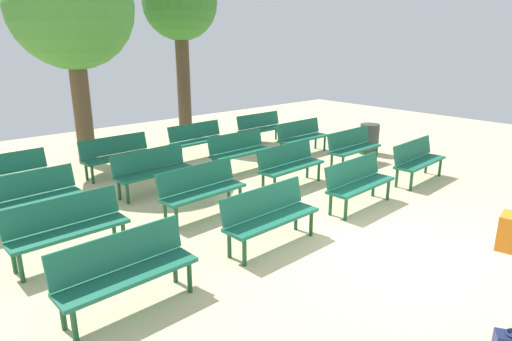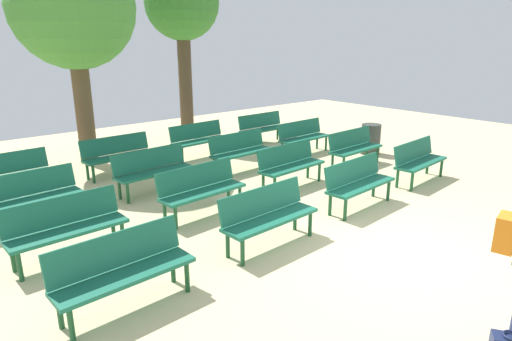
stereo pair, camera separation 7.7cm
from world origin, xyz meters
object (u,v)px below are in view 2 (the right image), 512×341
Objects in this scene: bench_r2_c2 at (240,149)px; trash_bin at (371,139)px; bench_r0_c1 at (268,213)px; bench_r3_c2 at (199,138)px; tree_0 at (73,9)px; bench_r2_c1 at (153,168)px; bench_r1_c1 at (201,187)px; bench_r3_c0 at (7,173)px; bench_r3_c3 at (263,126)px; bench_r2_c3 at (303,135)px; bench_r1_c3 at (354,146)px; bench_r2_c0 at (30,195)px; bench_r1_c2 at (290,163)px; tree_1 at (182,6)px; bench_r0_c2 at (358,181)px; bench_r0_c3 at (418,159)px; bench_r3_c1 at (118,153)px; bench_r0_c0 at (122,267)px; bench_r1_c0 at (66,224)px.

bench_r2_c2 is 3.78m from trash_bin.
bench_r3_c2 is (2.11, 5.01, 0.00)m from bench_r0_c1.
tree_0 reaches higher than bench_r2_c2.
bench_r0_c1 is 0.99× the size of bench_r2_c1.
bench_r3_c0 is at bearing 123.83° from bench_r1_c1.
bench_r3_c3 reaches higher than trash_bin.
bench_r2_c3 is 1.62m from bench_r3_c3.
bench_r2_c1 is at bearing 90.79° from bench_r0_c1.
bench_r2_c0 is at bearing 167.05° from bench_r1_c3.
tree_1 is (1.07, 5.69, 3.40)m from bench_r1_c2.
bench_r0_c2 is 2.23m from bench_r0_c3.
bench_r2_c0 and bench_r3_c1 have the same top height.
bench_r2_c2 is 1.00× the size of bench_r3_c2.
bench_r2_c3 is (4.56, 0.20, 0.00)m from bench_r2_c1.
bench_r0_c2 is 1.00× the size of bench_r2_c1.
bench_r1_c3 is at bearing -90.02° from bench_r3_c3.
bench_r3_c0 is (-4.66, 3.02, 0.00)m from bench_r1_c2.
tree_0 is (-2.50, 4.62, 3.14)m from bench_r1_c2.
bench_r0_c2 and bench_r2_c1 have the same top height.
bench_r0_c1 and bench_r2_c3 have the same top height.
bench_r2_c1 is at bearing 170.52° from trash_bin.
tree_0 is at bearing 70.75° from bench_r0_c0.
bench_r1_c1 is 1.00× the size of bench_r2_c0.
bench_r0_c3 is 1.65m from bench_r1_c3.
tree_0 is at bearing 163.47° from bench_r3_c3.
bench_r3_c1 is at bearing -0.26° from bench_r3_c0.
bench_r2_c3 is 0.31× the size of tree_1.
bench_r0_c0 and bench_r2_c2 have the same top height.
trash_bin is (2.51, -5.17, -3.50)m from tree_1.
bench_r0_c3 and bench_r2_c0 have the same top height.
tree_0 reaches higher than bench_r3_c1.
bench_r0_c0 is at bearing -88.59° from bench_r1_c0.
trash_bin is at bearing 19.54° from bench_r0_c1.
bench_r0_c3 and bench_r3_c3 have the same top height.
bench_r3_c3 is (4.47, 3.43, 0.00)m from bench_r1_c1.
bench_r3_c2 is at bearing 0.22° from bench_r3_c0.
bench_r0_c1 is 0.99× the size of bench_r1_c1.
bench_r1_c0 is 0.99× the size of bench_r1_c1.
bench_r1_c2 and bench_r3_c2 have the same top height.
bench_r1_c2 is at bearing -171.71° from trash_bin.
bench_r3_c1 is at bearing 161.24° from bench_r2_c3.
bench_r3_c0 and bench_r3_c1 have the same top height.
tree_0 is (-2.40, 1.36, 3.14)m from bench_r3_c2.
bench_r1_c0 is at bearing -153.60° from bench_r3_c3.
bench_r2_c0 is (-0.13, 3.28, 0.00)m from bench_r0_c0.
bench_r0_c3 is 1.00× the size of bench_r1_c1.
bench_r0_c2 is at bearing -36.53° from bench_r2_c0.
bench_r2_c2 is (4.56, 1.83, 0.00)m from bench_r1_c0.
bench_r1_c2 is at bearing -124.45° from bench_r3_c3.
bench_r3_c2 is at bearing 89.25° from bench_r0_c2.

